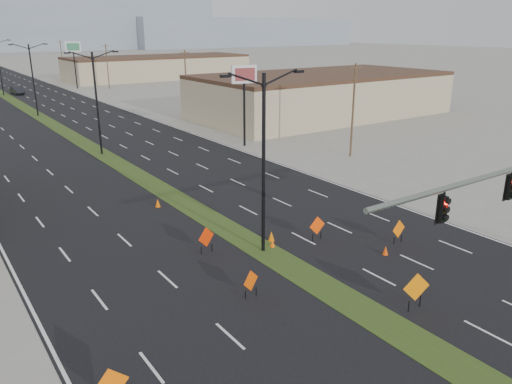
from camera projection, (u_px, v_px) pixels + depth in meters
ground at (444, 359)px, 19.28m from camera, size 600.00×600.00×0.00m
road_surface at (0, 93)px, 97.16m from camera, size 25.00×400.00×0.02m
median_strip at (0, 93)px, 97.16m from camera, size 2.00×400.00×0.04m
building_se_near at (321, 96)px, 71.92m from camera, size 36.00×18.00×5.50m
building_se_far at (158, 68)px, 124.79m from camera, size 44.00×16.00×5.00m
mesa_center at (14, 24)px, 270.24m from camera, size 220.00×50.00×28.00m
mesa_east at (240, 32)px, 340.02m from camera, size 160.00×50.00×18.00m
streetlight_0 at (264, 159)px, 26.92m from camera, size 5.15×0.24×10.02m
streetlight_1 at (97, 100)px, 48.73m from camera, size 5.15×0.24×10.02m
streetlight_2 at (33, 78)px, 70.53m from camera, size 5.15×0.24×10.02m
utility_pole_0 at (353, 109)px, 48.14m from camera, size 1.60×0.20×9.00m
utility_pole_1 at (186, 80)px, 75.39m from camera, size 1.60×0.20×9.00m
utility_pole_2 at (107, 66)px, 102.65m from camera, size 1.60×0.20×9.00m
utility_pole_3 at (62, 58)px, 129.91m from camera, size 1.60×0.20×9.00m
car_mid at (17, 90)px, 95.13m from camera, size 1.97×4.68×1.50m
construction_sign_1 at (251, 282)px, 23.45m from camera, size 1.02×0.37×1.41m
construction_sign_2 at (206, 238)px, 28.06m from camera, size 1.15×0.36×1.58m
construction_sign_3 at (416, 288)px, 22.36m from camera, size 1.32×0.43×1.82m
construction_sign_4 at (317, 226)px, 29.80m from camera, size 1.14×0.07×1.51m
construction_sign_5 at (399, 230)px, 29.37m from camera, size 1.10×0.11×1.47m
cone_0 at (271, 236)px, 29.84m from camera, size 0.46×0.46×0.63m
cone_1 at (386, 250)px, 28.04m from camera, size 0.36×0.36×0.53m
cone_2 at (272, 243)px, 28.98m from camera, size 0.38×0.38×0.53m
cone_3 at (158, 203)px, 35.49m from camera, size 0.47×0.47×0.64m
pole_sign_east_near at (244, 81)px, 51.94m from camera, size 2.79×0.87×8.50m
pole_sign_east_far at (73, 50)px, 101.85m from camera, size 3.10×0.90×9.45m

